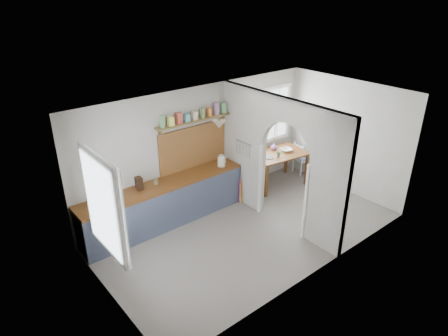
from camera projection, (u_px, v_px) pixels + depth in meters
floor at (250, 231)px, 7.90m from camera, size 5.80×3.20×0.01m
ceiling at (254, 103)px, 6.79m from camera, size 5.80×3.20×0.01m
walls at (252, 172)px, 7.34m from camera, size 5.81×3.21×2.60m
partition at (277, 154)px, 7.72m from camera, size 0.12×3.20×2.60m
kitchen_window at (102, 206)px, 5.55m from camera, size 0.10×1.16×1.50m
nook_window at (263, 117)px, 9.34m from camera, size 1.76×0.10×1.30m
counter at (164, 203)px, 7.98m from camera, size 3.50×0.60×0.90m
sink at (100, 206)px, 7.03m from camera, size 0.40×0.40×0.02m
backsplash at (193, 147)px, 8.31m from camera, size 1.65×0.03×0.90m
shelf at (195, 118)px, 7.97m from camera, size 1.75×0.20×0.21m
pendant_lamp at (219, 124)px, 7.99m from camera, size 0.26×0.26×0.16m
utensil_rail at (244, 143)px, 8.26m from camera, size 0.02×0.50×0.02m
dining_table at (277, 169)px, 9.55m from camera, size 1.43×1.05×0.82m
chair_left at (250, 176)px, 8.99m from camera, size 0.56×0.56×1.01m
chair_right at (303, 158)px, 10.12m from camera, size 0.45×0.45×0.83m
kettle at (221, 160)px, 8.47m from camera, size 0.22×0.18×0.26m
mug_a at (111, 200)px, 7.09m from camera, size 0.13×0.13×0.10m
mug_b at (118, 195)px, 7.29m from camera, size 0.12×0.12×0.08m
knife_block at (139, 183)px, 7.52m from camera, size 0.12×0.17×0.25m
jar at (156, 181)px, 7.73m from camera, size 0.11×0.11×0.14m
towel_magenta at (240, 192)px, 8.79m from camera, size 0.02×0.03×0.61m
towel_orange at (241, 193)px, 8.78m from camera, size 0.02×0.03×0.50m
bowl at (286, 150)px, 9.45m from camera, size 0.31×0.31×0.06m
table_cup at (278, 154)px, 9.16m from camera, size 0.14×0.14×0.10m
plate at (269, 157)px, 9.11m from camera, size 0.25×0.25×0.02m
vase at (274, 146)px, 9.51m from camera, size 0.17×0.17×0.17m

